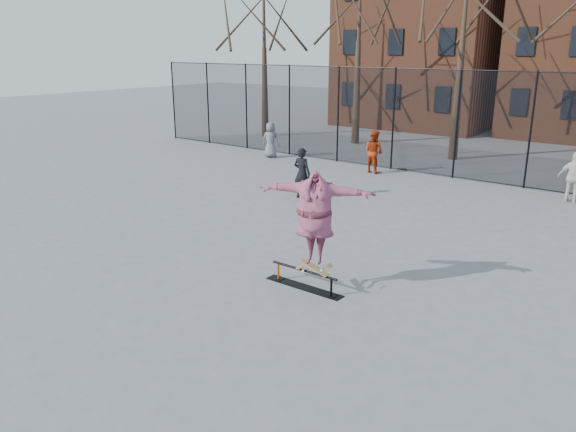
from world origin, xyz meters
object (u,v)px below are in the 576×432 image
Objects in this scene: skate_rail at (304,280)px; bystander_black at (302,173)px; skateboard at (314,270)px; skater at (315,224)px; bystander_white at (574,177)px; bystander_red at (374,152)px; bystander_grey at (271,140)px.

bystander_black is (-4.27, 5.69, 0.67)m from skate_rail.
skateboard is 0.99m from skater.
skater is 1.40× the size of bystander_black.
bystander_red is at bearing -3.41° from bystander_white.
skater is 7.30m from bystander_black.
skater reaches higher than bystander_black.
bystander_white is (2.80, 10.56, 0.65)m from skate_rail.
bystander_red is at bearing -91.10° from bystander_black.
bystander_white reaches higher than skateboard.
bystander_grey reaches higher than skateboard.
bystander_black reaches higher than skateboard.
skater reaches higher than bystander_white.
skateboard is at bearing 125.47° from bystander_red.
skater is 1.48× the size of bystander_grey.
bystander_white reaches higher than bystander_grey.
skateboard is at bearing 112.20° from bystander_grey.
bystander_red is (-0.12, 4.87, -0.00)m from bystander_black.
bystander_black and bystander_red have the same top height.
bystander_white is at bearing 75.16° from skate_rail.
bystander_grey is at bearing -44.76° from bystander_black.
bystander_grey is at bearing 109.78° from skater.
skate_rail is 0.79× the size of skater.
skate_rail is at bearing -180.00° from skateboard.
skate_rail is 14.21m from bystander_grey.
skater is at bearing 180.00° from skateboard.
bystander_white is at bearing 76.47° from skateboard.
skate_rail is at bearing 71.75° from bystander_white.
skater is 1.44× the size of bystander_white.
skater is 10.88m from bystander_white.
skater is 11.55m from bystander_red.
skateboard is 14.38m from bystander_grey.
skater is at bearing 0.00° from skate_rail.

